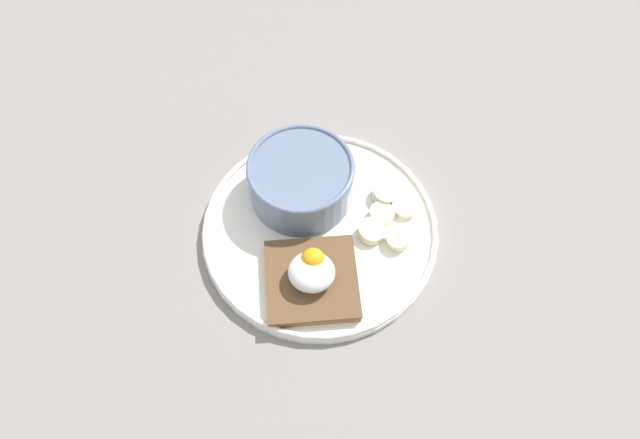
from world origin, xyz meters
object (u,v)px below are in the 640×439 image
object	(u,v)px
banana_slice_back	(405,205)
banana_slice_inner	(372,231)
banana_slice_right	(386,193)
toast_slice	(312,280)
oatmeal_bowl	(301,180)
banana_slice_left	(398,239)
poached_egg	(311,270)
banana_slice_front	(382,214)

from	to	relation	value
banana_slice_back	banana_slice_inner	size ratio (longest dim) A/B	0.85
banana_slice_right	banana_slice_inner	distance (cm)	5.42
toast_slice	banana_slice_back	size ratio (longest dim) A/B	3.60
banana_slice_back	oatmeal_bowl	bearing A→B (deg)	177.51
banana_slice_right	banana_slice_left	bearing A→B (deg)	-74.01
toast_slice	banana_slice_left	size ratio (longest dim) A/B	3.07
poached_egg	banana_slice_left	xyz separation A→B (cm)	(8.94, 6.05, -2.20)
oatmeal_bowl	poached_egg	size ratio (longest dim) A/B	2.44
banana_slice_front	banana_slice_left	world-z (taller)	banana_slice_left
banana_slice_inner	banana_slice_back	bearing A→B (deg)	47.48
banana_slice_inner	banana_slice_front	bearing A→B (deg)	68.30
toast_slice	banana_slice_inner	world-z (taller)	same
oatmeal_bowl	banana_slice_right	distance (cm)	10.14
toast_slice	banana_slice_front	size ratio (longest dim) A/B	3.08
toast_slice	banana_slice_left	bearing A→B (deg)	35.14
oatmeal_bowl	banana_slice_left	xyz separation A→B (cm)	(11.60, -5.14, -2.01)
toast_slice	poached_egg	xyz separation A→B (cm)	(-0.05, 0.20, 2.20)
oatmeal_bowl	banana_slice_left	bearing A→B (deg)	-23.91
oatmeal_bowl	banana_slice_left	world-z (taller)	oatmeal_bowl
banana_slice_left	toast_slice	bearing A→B (deg)	-144.86
banana_slice_front	banana_slice_back	distance (cm)	2.96
oatmeal_bowl	toast_slice	xyz separation A→B (cm)	(2.71, -11.40, -2.01)
oatmeal_bowl	banana_slice_front	world-z (taller)	oatmeal_bowl
oatmeal_bowl	banana_slice_front	size ratio (longest dim) A/B	3.22
oatmeal_bowl	banana_slice_left	size ratio (longest dim) A/B	3.21
banana_slice_front	banana_slice_inner	size ratio (longest dim) A/B	0.99
oatmeal_bowl	banana_slice_back	bearing A→B (deg)	-2.49
banana_slice_front	banana_slice_left	size ratio (longest dim) A/B	1.00
oatmeal_bowl	banana_slice_right	bearing A→B (deg)	4.75
banana_slice_left	oatmeal_bowl	bearing A→B (deg)	156.09
banana_slice_back	banana_slice_right	distance (cm)	2.66
banana_slice_left	banana_slice_right	size ratio (longest dim) A/B	0.94
toast_slice	banana_slice_front	xyz separation A→B (cm)	(6.88, 9.45, -0.22)
oatmeal_bowl	banana_slice_back	size ratio (longest dim) A/B	3.76
banana_slice_right	oatmeal_bowl	bearing A→B (deg)	-175.25
banana_slice_inner	banana_slice_right	bearing A→B (deg)	76.18
banana_slice_right	banana_slice_inner	bearing A→B (deg)	-103.82
banana_slice_front	banana_slice_inner	world-z (taller)	banana_slice_inner
oatmeal_bowl	banana_slice_front	bearing A→B (deg)	-11.49
poached_egg	banana_slice_back	world-z (taller)	poached_egg
banana_slice_front	toast_slice	bearing A→B (deg)	-126.04
toast_slice	poached_egg	world-z (taller)	poached_egg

